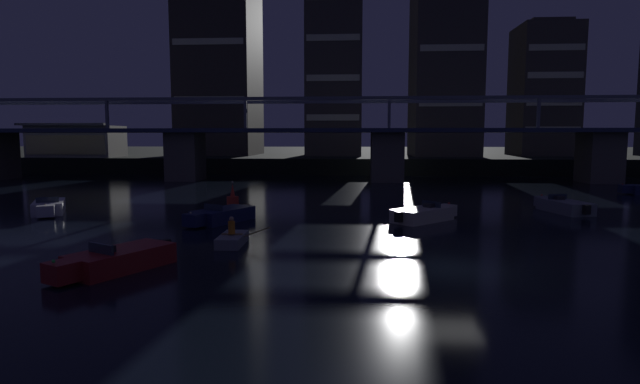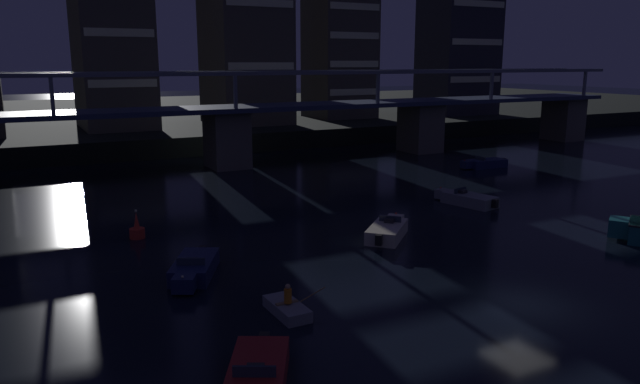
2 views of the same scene
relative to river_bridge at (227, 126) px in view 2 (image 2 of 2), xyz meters
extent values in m
plane|color=black|center=(0.00, -38.94, -4.15)|extent=(400.00, 400.00, 0.00)
cube|color=black|center=(0.00, 48.01, -3.05)|extent=(240.00, 80.00, 2.20)
cube|color=#605B51|center=(0.00, 0.01, -1.37)|extent=(3.60, 4.40, 5.55)
cube|color=#605B51|center=(23.44, 0.01, -1.37)|extent=(3.60, 4.40, 5.55)
cube|color=#605B51|center=(46.87, 0.01, -1.37)|extent=(3.60, 4.40, 5.55)
cube|color=#2D3856|center=(0.00, 0.01, 1.63)|extent=(99.74, 6.40, 0.45)
cube|color=slate|center=(0.00, -2.89, 5.05)|extent=(99.74, 0.36, 0.36)
cube|color=slate|center=(0.00, 2.91, 5.05)|extent=(99.74, 0.36, 0.36)
cube|color=slate|center=(-15.62, -2.89, 3.45)|extent=(0.30, 0.30, 3.20)
cube|color=slate|center=(0.00, -2.89, 3.45)|extent=(0.30, 0.30, 3.20)
cube|color=slate|center=(15.62, -2.89, 3.45)|extent=(0.30, 0.30, 3.20)
cube|color=slate|center=(31.25, -2.89, 3.45)|extent=(0.30, 0.30, 3.20)
cube|color=slate|center=(46.87, -2.89, 3.45)|extent=(0.30, 0.30, 3.20)
cube|color=#423D38|center=(-6.86, 22.45, 12.16)|extent=(8.32, 13.01, 28.23)
cube|color=beige|center=(-6.86, 15.89, 3.70)|extent=(7.65, 0.10, 0.90)
cube|color=beige|center=(-6.86, 15.89, 9.34)|extent=(7.65, 0.10, 0.90)
cube|color=beige|center=(9.63, 14.40, 5.59)|extent=(8.72, 0.10, 0.90)
cube|color=beige|center=(9.63, 14.40, 13.12)|extent=(8.72, 0.10, 0.90)
cube|color=#423D38|center=(24.86, 21.97, 7.74)|extent=(8.45, 8.66, 19.38)
cube|color=beige|center=(24.86, 17.59, 1.93)|extent=(7.77, 0.10, 0.90)
cube|color=beige|center=(24.86, 17.59, 5.80)|extent=(7.77, 0.10, 0.90)
cube|color=beige|center=(24.86, 17.59, 9.68)|extent=(7.77, 0.10, 0.90)
cube|color=beige|center=(24.86, 17.59, 13.55)|extent=(7.77, 0.10, 0.90)
cube|color=#282833|center=(44.29, 18.92, 11.74)|extent=(10.37, 8.63, 27.38)
cube|color=beige|center=(44.29, 14.56, 3.53)|extent=(9.54, 0.10, 0.90)
cube|color=beige|center=(44.29, 14.56, 9.00)|extent=(9.54, 0.10, 0.90)
cube|color=beige|center=(44.29, 14.56, 14.48)|extent=(9.54, 0.10, 0.90)
cube|color=#196066|center=(12.63, -34.20, -3.47)|extent=(1.80, 1.71, 1.04)
cube|color=#19234C|center=(-11.49, -28.84, -3.75)|extent=(3.39, 4.30, 0.80)
cube|color=#19234C|center=(-12.59, -30.98, -3.70)|extent=(1.29, 1.25, 0.70)
cube|color=#283342|center=(-11.88, -29.59, -3.17)|extent=(1.25, 0.71, 0.36)
cube|color=#262628|center=(-11.77, -29.37, -3.23)|extent=(0.68, 0.61, 0.24)
cube|color=black|center=(-10.51, -26.92, -3.65)|extent=(0.48, 0.48, 0.60)
sphere|color=beige|center=(-12.71, -31.20, -3.27)|extent=(0.12, 0.12, 0.12)
cube|color=#19234C|center=(22.80, -11.85, -3.75)|extent=(4.01, 2.02, 0.80)
cube|color=#19234C|center=(20.40, -11.71, -3.70)|extent=(0.96, 1.04, 0.70)
cube|color=#283342|center=(21.95, -11.80, -3.17)|extent=(0.18, 1.35, 0.36)
cube|color=#262628|center=(22.20, -11.82, -3.23)|extent=(0.43, 0.58, 0.24)
cube|color=black|center=(24.95, -11.98, -3.65)|extent=(0.38, 0.38, 0.60)
sphere|color=red|center=(20.15, -11.70, -3.27)|extent=(0.12, 0.12, 0.12)
cube|color=gray|center=(10.45, -23.58, -3.75)|extent=(2.66, 4.22, 0.80)
cube|color=gray|center=(9.89, -21.24, -3.70)|extent=(1.17, 1.10, 0.70)
cube|color=#283342|center=(10.25, -22.75, -3.17)|extent=(1.34, 0.41, 0.36)
cube|color=#262628|center=(10.31, -23.00, -3.23)|extent=(0.64, 0.52, 0.24)
cube|color=black|center=(10.95, -25.68, -3.65)|extent=(0.43, 0.43, 0.60)
sphere|color=red|center=(9.84, -21.00, -3.27)|extent=(0.12, 0.12, 0.12)
cube|color=maroon|center=(-12.57, -39.97, -3.75)|extent=(3.42, 4.30, 0.80)
cube|color=#283342|center=(-12.97, -40.72, -3.17)|extent=(1.24, 0.72, 0.36)
cube|color=#262628|center=(-12.85, -40.50, -3.23)|extent=(0.68, 0.61, 0.24)
cube|color=black|center=(-11.57, -38.06, -3.65)|extent=(0.49, 0.49, 0.60)
cube|color=beige|center=(0.42, -27.87, -3.75)|extent=(4.06, 4.01, 0.80)
cube|color=beige|center=(2.14, -26.19, -3.70)|extent=(1.34, 1.34, 0.70)
cube|color=#283342|center=(1.03, -27.27, -3.17)|extent=(1.01, 1.04, 0.36)
cube|color=#262628|center=(0.85, -27.45, -3.23)|extent=(0.68, 0.68, 0.24)
cube|color=black|center=(-1.13, -29.37, -3.65)|extent=(0.51, 0.51, 0.60)
sphere|color=red|center=(2.32, -26.02, -3.27)|extent=(0.12, 0.12, 0.12)
cylinder|color=red|center=(-12.79, -21.07, -3.85)|extent=(0.90, 0.90, 0.60)
cone|color=red|center=(-12.79, -21.07, -3.05)|extent=(0.36, 0.36, 1.00)
sphere|color=#F2EAB2|center=(-12.79, -21.07, -2.47)|extent=(0.16, 0.16, 0.16)
cube|color=gray|center=(-9.41, -35.22, -3.91)|extent=(1.15, 2.62, 0.48)
cube|color=#7F6647|center=(-9.41, -35.22, -3.64)|extent=(0.99, 0.22, 0.06)
cylinder|color=orange|center=(-9.40, -35.32, -3.31)|extent=(0.32, 0.32, 0.60)
sphere|color=tan|center=(-9.40, -35.32, -2.90)|extent=(0.22, 0.22, 0.22)
cylinder|color=olive|center=(-8.36, -35.20, -3.57)|extent=(1.52, 0.08, 0.59)
camera|label=1|loc=(-3.68, -58.54, 0.92)|focal=28.64mm
camera|label=2|loc=(-18.91, -56.64, 6.13)|focal=33.80mm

